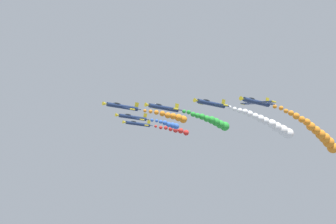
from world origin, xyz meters
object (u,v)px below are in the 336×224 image
airplane_right_inner (132,117)px  airplane_right_outer (138,124)px  airplane_lead (122,106)px  airplane_left_outer (211,103)px  airplane_left_inner (163,108)px  airplane_trailing (256,102)px

airplane_right_inner → airplane_right_outer: bearing=-38.8°
airplane_lead → airplane_right_outer: size_ratio=1.00×
airplane_lead → airplane_left_outer: size_ratio=1.00×
airplane_right_inner → airplane_right_outer: airplane_right_outer is taller
airplane_right_outer → airplane_left_inner: bearing=162.9°
airplane_right_inner → airplane_left_outer: size_ratio=1.00×
airplane_left_outer → airplane_right_outer: airplane_right_outer is taller
airplane_lead → airplane_left_inner: airplane_lead is taller
airplane_lead → airplane_trailing: bearing=-139.3°
airplane_lead → airplane_right_outer: (17.44, -15.55, -0.06)m
airplane_right_inner → airplane_right_outer: size_ratio=1.00×
airplane_lead → airplane_left_outer: (-16.73, -16.14, -0.16)m
airplane_left_inner → airplane_left_outer: airplane_left_outer is taller
airplane_lead → airplane_left_inner: bearing=-135.1°
airplane_lead → airplane_right_inner: 11.13m
airplane_left_inner → airplane_right_inner: 15.68m
airplane_right_inner → airplane_trailing: size_ratio=1.00×
airplane_right_outer → airplane_right_inner: bearing=141.2°
airplane_left_inner → airplane_right_outer: size_ratio=1.00×
airplane_right_inner → airplane_left_outer: bearing=-161.4°
airplane_lead → airplane_left_outer: bearing=-136.0°
airplane_right_inner → airplane_trailing: airplane_right_inner is taller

